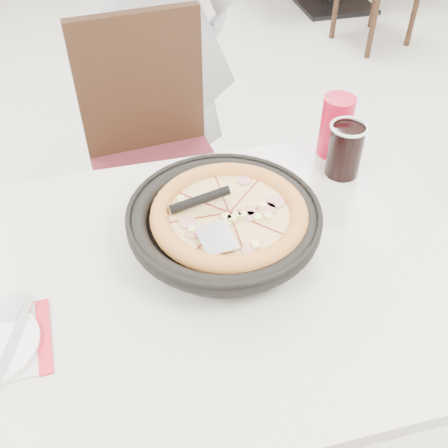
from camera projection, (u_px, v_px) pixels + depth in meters
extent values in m
plane|color=beige|center=(119.00, 293.00, 1.99)|extent=(7.00, 7.00, 0.00)
cylinder|color=black|center=(216.00, 252.00, 1.09)|extent=(0.12, 0.12, 0.04)
cylinder|color=black|center=(224.00, 227.00, 1.11)|extent=(0.41, 0.41, 0.01)
cylinder|color=#C77E35|center=(229.00, 220.00, 1.10)|extent=(0.31, 0.31, 0.02)
cube|color=white|center=(217.00, 238.00, 1.01)|extent=(0.07, 0.09, 0.00)
cube|color=silver|center=(1.00, 344.00, 0.94)|extent=(0.18, 0.18, 0.00)
cube|color=white|center=(14.00, 338.00, 0.93)|extent=(0.07, 0.17, 0.00)
cylinder|color=black|center=(345.00, 151.00, 1.27)|extent=(0.09, 0.09, 0.13)
cylinder|color=#B80B28|center=(336.00, 126.00, 1.33)|extent=(0.09, 0.09, 0.16)
imported|color=#B6B5BA|center=(151.00, 4.00, 1.88)|extent=(0.71, 0.56, 1.70)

